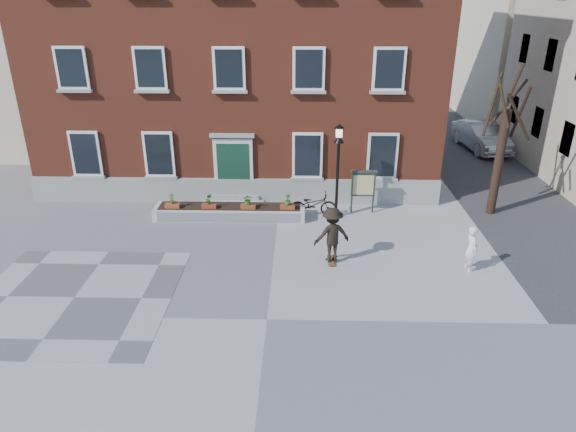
{
  "coord_description": "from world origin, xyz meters",
  "views": [
    {
      "loc": [
        0.93,
        -12.26,
        8.61
      ],
      "look_at": [
        0.5,
        4.0,
        1.5
      ],
      "focal_mm": 32.0,
      "sensor_mm": 36.0,
      "label": 1
    }
  ],
  "objects_px": {
    "parked_car": "(481,136)",
    "bicycle": "(313,204)",
    "skateboarder": "(332,235)",
    "bystander": "(471,249)",
    "lamp_post": "(338,159)",
    "notice_board": "(363,184)"
  },
  "relations": [
    {
      "from": "bystander",
      "to": "skateboarder",
      "type": "distance_m",
      "value": 4.63
    },
    {
      "from": "bicycle",
      "to": "notice_board",
      "type": "distance_m",
      "value": 2.26
    },
    {
      "from": "skateboarder",
      "to": "notice_board",
      "type": "bearing_deg",
      "value": 70.97
    },
    {
      "from": "notice_board",
      "to": "skateboarder",
      "type": "height_order",
      "value": "skateboarder"
    },
    {
      "from": "bystander",
      "to": "notice_board",
      "type": "relative_size",
      "value": 0.86
    },
    {
      "from": "bicycle",
      "to": "skateboarder",
      "type": "distance_m",
      "value": 4.07
    },
    {
      "from": "notice_board",
      "to": "skateboarder",
      "type": "bearing_deg",
      "value": -109.03
    },
    {
      "from": "lamp_post",
      "to": "notice_board",
      "type": "bearing_deg",
      "value": 25.48
    },
    {
      "from": "lamp_post",
      "to": "notice_board",
      "type": "xyz_separation_m",
      "value": [
        1.13,
        0.54,
        -1.28
      ]
    },
    {
      "from": "parked_car",
      "to": "bicycle",
      "type": "bearing_deg",
      "value": -142.51
    },
    {
      "from": "bystander",
      "to": "lamp_post",
      "type": "relative_size",
      "value": 0.41
    },
    {
      "from": "bicycle",
      "to": "skateboarder",
      "type": "xyz_separation_m",
      "value": [
        0.56,
        -4.0,
        0.53
      ]
    },
    {
      "from": "parked_car",
      "to": "skateboarder",
      "type": "distance_m",
      "value": 17.04
    },
    {
      "from": "bicycle",
      "to": "lamp_post",
      "type": "xyz_separation_m",
      "value": [
        0.96,
        -0.12,
        2.03
      ]
    },
    {
      "from": "bystander",
      "to": "lamp_post",
      "type": "height_order",
      "value": "lamp_post"
    },
    {
      "from": "lamp_post",
      "to": "skateboarder",
      "type": "distance_m",
      "value": 4.18
    },
    {
      "from": "skateboarder",
      "to": "parked_car",
      "type": "bearing_deg",
      "value": 55.98
    },
    {
      "from": "bicycle",
      "to": "bystander",
      "type": "bearing_deg",
      "value": -132.67
    },
    {
      "from": "parked_car",
      "to": "notice_board",
      "type": "relative_size",
      "value": 2.65
    },
    {
      "from": "parked_car",
      "to": "skateboarder",
      "type": "relative_size",
      "value": 2.45
    },
    {
      "from": "lamp_post",
      "to": "notice_board",
      "type": "relative_size",
      "value": 2.1
    },
    {
      "from": "parked_car",
      "to": "bystander",
      "type": "bearing_deg",
      "value": -116.3
    }
  ]
}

